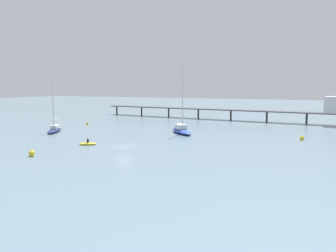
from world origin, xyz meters
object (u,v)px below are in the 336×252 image
sailboat_navy (54,129)px  mooring_buoy_outer (302,138)px  mooring_buoy_mid (87,123)px  dinghy_yellow (88,144)px  sailboat_blue (182,129)px  mooring_buoy_inner (32,153)px  pier (272,107)px

sailboat_navy → mooring_buoy_outer: sailboat_navy is taller
sailboat_navy → mooring_buoy_mid: sailboat_navy is taller
dinghy_yellow → mooring_buoy_outer: (32.22, 20.36, 0.19)m
sailboat_blue → mooring_buoy_inner: sailboat_blue is taller
mooring_buoy_outer → mooring_buoy_mid: 51.09m
pier → sailboat_navy: size_ratio=6.37×
sailboat_navy → mooring_buoy_outer: size_ratio=14.62×
mooring_buoy_inner → mooring_buoy_mid: 39.20m
mooring_buoy_mid → pier: bearing=31.4°
mooring_buoy_outer → pier: bearing=108.3°
dinghy_yellow → mooring_buoy_outer: dinghy_yellow is taller
pier → sailboat_navy: sailboat_navy is taller
dinghy_yellow → mooring_buoy_mid: 30.53m
sailboat_blue → mooring_buoy_outer: size_ratio=18.16×
mooring_buoy_mid → sailboat_navy: bearing=-80.5°
dinghy_yellow → mooring_buoy_mid: (-18.73, 24.10, 0.13)m
sailboat_navy → mooring_buoy_outer: (48.59, 10.46, -0.32)m
mooring_buoy_outer → mooring_buoy_mid: (-50.95, 3.74, -0.05)m
pier → mooring_buoy_inner: pier is taller
dinghy_yellow → mooring_buoy_outer: size_ratio=4.18×
mooring_buoy_inner → mooring_buoy_outer: 45.83m
sailboat_navy → dinghy_yellow: 19.13m
sailboat_navy → dinghy_yellow: sailboat_navy is taller
dinghy_yellow → mooring_buoy_mid: bearing=127.9°
mooring_buoy_outer → mooring_buoy_mid: bearing=175.8°
sailboat_blue → mooring_buoy_inner: 32.06m
sailboat_navy → mooring_buoy_mid: size_ratio=16.95×
dinghy_yellow → mooring_buoy_mid: size_ratio=4.85×
sailboat_navy → sailboat_blue: bearing=20.7°
dinghy_yellow → mooring_buoy_outer: bearing=32.3°
sailboat_blue → dinghy_yellow: size_ratio=4.34×
sailboat_blue → sailboat_navy: size_ratio=1.24×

